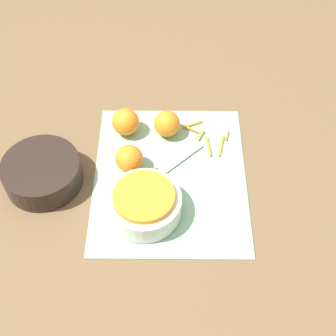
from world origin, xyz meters
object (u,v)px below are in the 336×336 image
(bowl_dark, at_px, (40,173))
(orange_back, at_px, (127,159))
(bowl_speckled, at_px, (142,203))
(orange_left, at_px, (124,122))
(orange_right, at_px, (165,124))
(knife, at_px, (152,176))

(bowl_dark, bearing_deg, orange_back, -79.30)
(bowl_speckled, distance_m, orange_left, 0.26)
(bowl_speckled, height_order, orange_right, same)
(bowl_dark, distance_m, orange_left, 0.25)
(bowl_speckled, distance_m, orange_back, 0.14)
(bowl_speckled, relative_size, orange_back, 2.48)
(orange_right, bearing_deg, bowl_speckled, 168.67)
(bowl_speckled, bearing_deg, knife, -10.89)
(bowl_dark, xyz_separation_m, orange_back, (0.04, -0.21, 0.01))
(orange_left, relative_size, orange_back, 1.03)
(orange_left, bearing_deg, orange_right, -92.39)
(orange_left, bearing_deg, bowl_dark, 130.25)
(knife, relative_size, orange_back, 2.71)
(knife, relative_size, orange_left, 2.63)
(orange_left, height_order, orange_back, orange_left)
(orange_left, distance_m, orange_back, 0.12)
(bowl_speckled, xyz_separation_m, orange_left, (0.25, 0.06, 0.00))
(bowl_speckled, height_order, orange_left, orange_left)
(orange_right, bearing_deg, knife, 168.38)
(bowl_speckled, height_order, knife, bowl_speckled)
(bowl_speckled, bearing_deg, orange_left, 13.02)
(bowl_speckled, height_order, orange_back, same)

